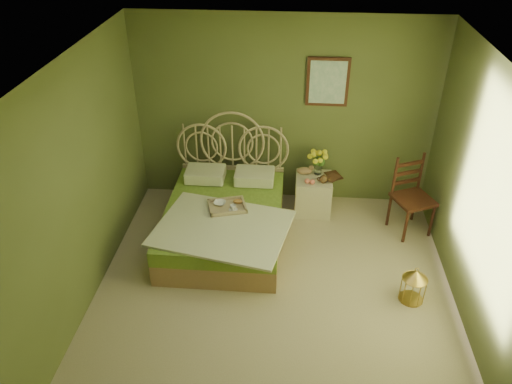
# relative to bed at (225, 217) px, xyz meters

# --- Properties ---
(floor) EXTENTS (4.50, 4.50, 0.00)m
(floor) POSITION_rel_bed_xyz_m (0.69, -1.20, -0.29)
(floor) COLOR tan
(floor) RESTS_ON ground
(ceiling) EXTENTS (4.50, 4.50, 0.00)m
(ceiling) POSITION_rel_bed_xyz_m (0.69, -1.20, 2.31)
(ceiling) COLOR silver
(ceiling) RESTS_ON wall_back
(wall_back) EXTENTS (4.00, 0.00, 4.00)m
(wall_back) POSITION_rel_bed_xyz_m (0.69, 1.05, 1.01)
(wall_back) COLOR #5B6636
(wall_back) RESTS_ON floor
(wall_left) EXTENTS (0.00, 4.50, 4.50)m
(wall_left) POSITION_rel_bed_xyz_m (-1.31, -1.20, 1.01)
(wall_left) COLOR #5B6636
(wall_left) RESTS_ON floor
(wall_right) EXTENTS (0.00, 4.50, 4.50)m
(wall_right) POSITION_rel_bed_xyz_m (2.69, -1.20, 1.01)
(wall_right) COLOR #5B6636
(wall_right) RESTS_ON floor
(wall_art) EXTENTS (0.54, 0.04, 0.64)m
(wall_art) POSITION_rel_bed_xyz_m (1.23, 1.03, 1.46)
(wall_art) COLOR #371A0F
(wall_art) RESTS_ON wall_back
(bed) EXTENTS (1.70, 2.16, 1.33)m
(bed) POSITION_rel_bed_xyz_m (0.00, 0.00, 0.00)
(bed) COLOR #A27B51
(bed) RESTS_ON floor
(nightstand) EXTENTS (0.48, 0.49, 0.96)m
(nightstand) POSITION_rel_bed_xyz_m (1.14, 0.69, 0.05)
(nightstand) COLOR beige
(nightstand) RESTS_ON floor
(chair) EXTENTS (0.60, 0.60, 1.02)m
(chair) POSITION_rel_bed_xyz_m (2.39, 0.41, 0.27)
(chair) COLOR #371A0F
(chair) RESTS_ON floor
(birdcage) EXTENTS (0.27, 0.27, 0.41)m
(birdcage) POSITION_rel_bed_xyz_m (2.21, -0.97, -0.10)
(birdcage) COLOR #B18A38
(birdcage) RESTS_ON floor
(book_lower) EXTENTS (0.26, 0.29, 0.02)m
(book_lower) POSITION_rel_bed_xyz_m (1.31, 0.70, 0.25)
(book_lower) COLOR #381E0F
(book_lower) RESTS_ON nightstand
(book_upper) EXTENTS (0.25, 0.26, 0.02)m
(book_upper) POSITION_rel_bed_xyz_m (1.31, 0.70, 0.27)
(book_upper) COLOR #472819
(book_upper) RESTS_ON nightstand
(cereal_bowl) EXTENTS (0.17, 0.17, 0.04)m
(cereal_bowl) POSITION_rel_bed_xyz_m (-0.05, -0.04, 0.24)
(cereal_bowl) COLOR white
(cereal_bowl) RESTS_ON bed
(coffee_cup) EXTENTS (0.08, 0.08, 0.07)m
(coffee_cup) POSITION_rel_bed_xyz_m (0.13, -0.15, 0.26)
(coffee_cup) COLOR white
(coffee_cup) RESTS_ON bed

